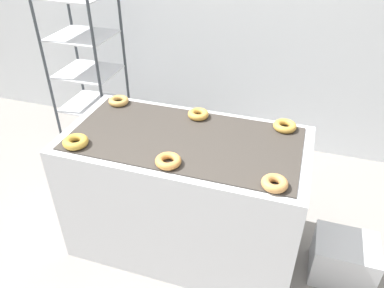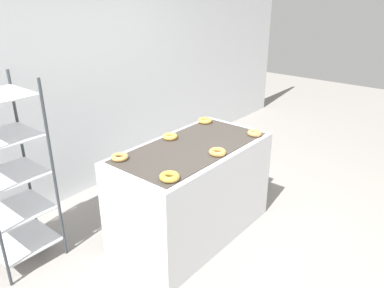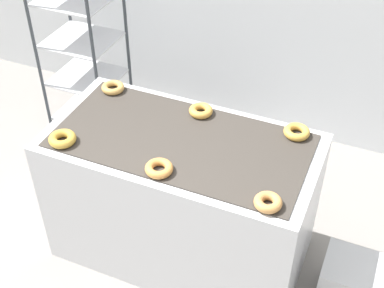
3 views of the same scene
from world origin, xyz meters
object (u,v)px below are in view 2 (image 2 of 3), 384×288
object	(u,v)px
donut_near_left	(170,177)
donut_far_right	(205,121)
donut_near_right	(255,133)
donut_far_left	(120,157)
fryer_machine	(192,191)
donut_near_center	(217,152)
donut_far_center	(170,136)
baking_rack_cart	(9,175)
glaze_bin	(248,177)

from	to	relation	value
donut_near_left	donut_far_right	world-z (taller)	donut_near_left
donut_near_right	donut_far_right	bearing A→B (deg)	91.13
donut_far_right	donut_near_right	bearing A→B (deg)	-88.87
donut_far_left	fryer_machine	bearing A→B (deg)	-25.73
donut_near_center	donut_far_center	distance (m)	0.54
baking_rack_cart	donut_near_center	bearing A→B (deg)	-44.08
fryer_machine	donut_far_center	size ratio (longest dim) A/B	10.87
fryer_machine	donut_near_center	bearing A→B (deg)	-90.23
donut_near_right	donut_far_center	xyz separation A→B (m)	(-0.57, 0.55, -0.00)
glaze_bin	donut_far_right	size ratio (longest dim) A/B	2.70
baking_rack_cart	glaze_bin	xyz separation A→B (m)	(2.27, -0.86, -0.65)
baking_rack_cart	donut_near_right	distance (m)	2.14
donut_near_left	donut_far_center	xyz separation A→B (m)	(0.58, 0.53, -0.00)
glaze_bin	donut_far_center	world-z (taller)	donut_far_center
glaze_bin	donut_far_center	xyz separation A→B (m)	(-1.06, 0.23, 0.77)
donut_near_left	donut_near_right	world-z (taller)	donut_near_left
fryer_machine	donut_far_center	world-z (taller)	donut_far_center
fryer_machine	donut_near_right	distance (m)	0.80
donut_far_center	donut_far_right	world-z (taller)	same
baking_rack_cart	donut_far_center	bearing A→B (deg)	-27.35
donut_far_center	donut_far_right	xyz separation A→B (m)	(0.56, 0.02, -0.00)
glaze_bin	fryer_machine	bearing A→B (deg)	-178.34
glaze_bin	donut_near_left	size ratio (longest dim) A/B	2.62
glaze_bin	donut_near_left	distance (m)	1.84
fryer_machine	baking_rack_cart	bearing A→B (deg)	143.47
baking_rack_cart	donut_far_right	bearing A→B (deg)	-18.84
baking_rack_cart	glaze_bin	distance (m)	2.51
glaze_bin	donut_far_left	distance (m)	1.83
donut_far_left	donut_far_right	distance (m)	1.14
donut_near_left	donut_far_left	xyz separation A→B (m)	(0.00, 0.54, -0.00)
donut_near_right	donut_far_left	world-z (taller)	donut_near_right
donut_near_right	donut_far_left	xyz separation A→B (m)	(-1.15, 0.57, -0.00)
donut_near_left	donut_far_right	size ratio (longest dim) A/B	1.03
donut_far_left	donut_far_right	xyz separation A→B (m)	(1.14, 0.01, 0.00)
donut_near_center	donut_far_center	bearing A→B (deg)	89.28
fryer_machine	glaze_bin	world-z (taller)	fryer_machine
donut_near_center	donut_near_left	bearing A→B (deg)	179.28
fryer_machine	donut_far_left	distance (m)	0.80
donut_far_right	donut_near_center	bearing A→B (deg)	-135.05
fryer_machine	donut_near_right	size ratio (longest dim) A/B	11.03
donut_far_center	fryer_machine	bearing A→B (deg)	-91.23
donut_near_left	donut_far_center	size ratio (longest dim) A/B	1.08
fryer_machine	donut_far_right	xyz separation A→B (m)	(0.56, 0.29, 0.47)
fryer_machine	glaze_bin	size ratio (longest dim) A/B	3.83
donut_far_left	donut_far_center	bearing A→B (deg)	-1.29
glaze_bin	donut_near_right	size ratio (longest dim) A/B	2.88
glaze_bin	donut_far_center	distance (m)	1.33
baking_rack_cart	donut_far_right	world-z (taller)	baking_rack_cart
donut_near_left	donut_far_left	distance (m)	0.54
donut_near_center	donut_far_right	world-z (taller)	same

